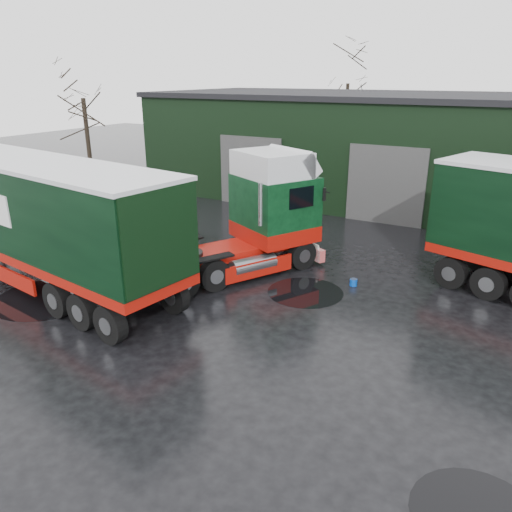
{
  "coord_description": "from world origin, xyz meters",
  "views": [
    {
      "loc": [
        8.55,
        -11.3,
        7.38
      ],
      "look_at": [
        0.95,
        2.24,
        1.7
      ],
      "focal_mm": 35.0,
      "sensor_mm": 36.0,
      "label": 1
    }
  ],
  "objects_px": {
    "tree_left": "(86,126)",
    "tree_back_a": "(346,107)",
    "wash_bucket": "(353,282)",
    "warehouse": "(415,148)",
    "hero_tractor": "(229,216)",
    "trailer_left": "(27,220)"
  },
  "relations": [
    {
      "from": "trailer_left",
      "to": "tree_left",
      "type": "relative_size",
      "value": 1.76
    },
    {
      "from": "warehouse",
      "to": "tree_left",
      "type": "distance_m",
      "value": 20.64
    },
    {
      "from": "trailer_left",
      "to": "tree_left",
      "type": "bearing_deg",
      "value": 46.87
    },
    {
      "from": "trailer_left",
      "to": "tree_back_a",
      "type": "height_order",
      "value": "tree_back_a"
    },
    {
      "from": "wash_bucket",
      "to": "tree_back_a",
      "type": "bearing_deg",
      "value": 110.78
    },
    {
      "from": "trailer_left",
      "to": "tree_back_a",
      "type": "bearing_deg",
      "value": 5.64
    },
    {
      "from": "tree_left",
      "to": "tree_back_a",
      "type": "xyz_separation_m",
      "value": [
        11.0,
        18.0,
        0.5
      ]
    },
    {
      "from": "tree_left",
      "to": "tree_back_a",
      "type": "bearing_deg",
      "value": 58.57
    },
    {
      "from": "trailer_left",
      "to": "warehouse",
      "type": "bearing_deg",
      "value": -16.9
    },
    {
      "from": "wash_bucket",
      "to": "tree_back_a",
      "type": "xyz_separation_m",
      "value": [
        -9.38,
        24.72,
        4.62
      ]
    },
    {
      "from": "tree_back_a",
      "to": "warehouse",
      "type": "bearing_deg",
      "value": -51.34
    },
    {
      "from": "trailer_left",
      "to": "wash_bucket",
      "type": "relative_size",
      "value": 54.87
    },
    {
      "from": "hero_tractor",
      "to": "tree_left",
      "type": "distance_m",
      "value": 17.67
    },
    {
      "from": "warehouse",
      "to": "hero_tractor",
      "type": "xyz_separation_m",
      "value": [
        -3.28,
        -15.84,
        -0.83
      ]
    },
    {
      "from": "warehouse",
      "to": "wash_bucket",
      "type": "relative_size",
      "value": 118.62
    },
    {
      "from": "wash_bucket",
      "to": "tree_back_a",
      "type": "height_order",
      "value": "tree_back_a"
    },
    {
      "from": "tree_left",
      "to": "tree_back_a",
      "type": "height_order",
      "value": "tree_back_a"
    },
    {
      "from": "hero_tractor",
      "to": "trailer_left",
      "type": "relative_size",
      "value": 0.5
    },
    {
      "from": "warehouse",
      "to": "tree_left",
      "type": "bearing_deg",
      "value": -157.17
    },
    {
      "from": "wash_bucket",
      "to": "hero_tractor",
      "type": "bearing_deg",
      "value": -166.52
    },
    {
      "from": "trailer_left",
      "to": "wash_bucket",
      "type": "distance_m",
      "value": 12.29
    },
    {
      "from": "warehouse",
      "to": "tree_back_a",
      "type": "distance_m",
      "value": 12.9
    }
  ]
}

